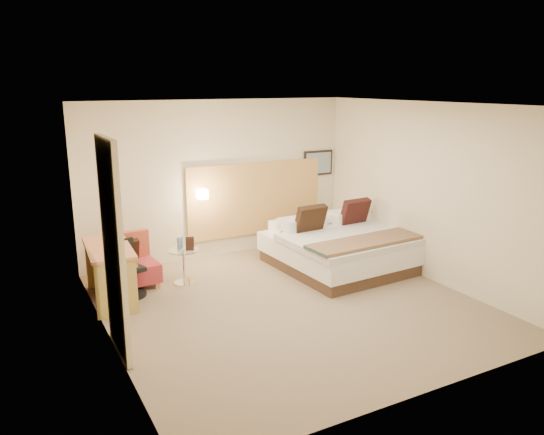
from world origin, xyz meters
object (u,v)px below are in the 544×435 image
side_table (184,265)px  desk (111,258)px  bed (343,246)px  lounge_chair (130,266)px  desk_chair (128,274)px

side_table → desk: bearing=-172.4°
bed → desk: size_ratio=1.73×
bed → lounge_chair: bearing=166.6°
side_table → bed: bearing=-10.7°
desk_chair → desk: bearing=-165.2°
lounge_chair → desk_chair: (-0.12, -0.39, 0.02)m
lounge_chair → desk_chair: size_ratio=0.97×
bed → desk: (-3.67, 0.34, 0.28)m
bed → side_table: bed is taller
desk → bed: bearing=-5.3°
lounge_chair → side_table: size_ratio=1.27×
bed → lounge_chair: size_ratio=2.88×
lounge_chair → desk: bearing=-128.0°
bed → lounge_chair: 3.41m
lounge_chair → bed: bearing=-13.4°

